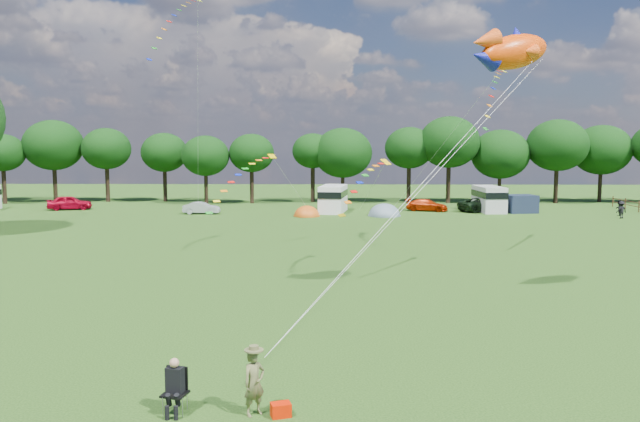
{
  "coord_description": "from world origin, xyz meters",
  "views": [
    {
      "loc": [
        0.59,
        -19.37,
        6.91
      ],
      "look_at": [
        0.0,
        8.0,
        4.0
      ],
      "focal_mm": 35.0,
      "sensor_mm": 36.0,
      "label": 1
    }
  ],
  "objects_px": {
    "walker_a": "(619,208)",
    "walker_b": "(621,210)",
    "campervan_d": "(489,198)",
    "camp_chair": "(175,380)",
    "car_a": "(70,203)",
    "campervan_c": "(333,198)",
    "fish_kite": "(509,51)",
    "car_d": "(483,205)",
    "car_c": "(427,205)",
    "tent_greyblue": "(384,216)",
    "kite_flyer": "(254,383)",
    "tent_orange": "(307,216)",
    "car_b": "(201,208)"
  },
  "relations": [
    {
      "from": "walker_a",
      "to": "walker_b",
      "type": "distance_m",
      "value": 2.26
    },
    {
      "from": "campervan_d",
      "to": "camp_chair",
      "type": "relative_size",
      "value": 3.73
    },
    {
      "from": "car_a",
      "to": "campervan_c",
      "type": "height_order",
      "value": "campervan_c"
    },
    {
      "from": "campervan_d",
      "to": "fish_kite",
      "type": "distance_m",
      "value": 39.86
    },
    {
      "from": "car_d",
      "to": "walker_a",
      "type": "height_order",
      "value": "walker_a"
    },
    {
      "from": "car_a",
      "to": "car_c",
      "type": "distance_m",
      "value": 37.98
    },
    {
      "from": "tent_greyblue",
      "to": "car_a",
      "type": "bearing_deg",
      "value": 171.31
    },
    {
      "from": "car_c",
      "to": "fish_kite",
      "type": "bearing_deg",
      "value": -164.72
    },
    {
      "from": "campervan_c",
      "to": "walker_b",
      "type": "relative_size",
      "value": 3.6
    },
    {
      "from": "walker_b",
      "to": "tent_greyblue",
      "type": "bearing_deg",
      "value": -21.48
    },
    {
      "from": "camp_chair",
      "to": "campervan_c",
      "type": "bearing_deg",
      "value": 98.73
    },
    {
      "from": "walker_b",
      "to": "kite_flyer",
      "type": "bearing_deg",
      "value": 38.84
    },
    {
      "from": "tent_greyblue",
      "to": "walker_b",
      "type": "xyz_separation_m",
      "value": [
        22.19,
        -1.58,
        0.79
      ]
    },
    {
      "from": "car_c",
      "to": "kite_flyer",
      "type": "xyz_separation_m",
      "value": [
        -11.81,
        -49.87,
        0.22
      ]
    },
    {
      "from": "campervan_d",
      "to": "fish_kite",
      "type": "bearing_deg",
      "value": 163.82
    },
    {
      "from": "walker_a",
      "to": "walker_b",
      "type": "height_order",
      "value": "walker_b"
    },
    {
      "from": "kite_flyer",
      "to": "walker_a",
      "type": "relative_size",
      "value": 1.08
    },
    {
      "from": "tent_orange",
      "to": "tent_greyblue",
      "type": "relative_size",
      "value": 0.81
    },
    {
      "from": "car_c",
      "to": "kite_flyer",
      "type": "bearing_deg",
      "value": -174.46
    },
    {
      "from": "car_b",
      "to": "tent_greyblue",
      "type": "height_order",
      "value": "tent_greyblue"
    },
    {
      "from": "car_d",
      "to": "fish_kite",
      "type": "height_order",
      "value": "fish_kite"
    },
    {
      "from": "car_d",
      "to": "walker_b",
      "type": "height_order",
      "value": "walker_b"
    },
    {
      "from": "car_d",
      "to": "walker_b",
      "type": "bearing_deg",
      "value": -141.37
    },
    {
      "from": "car_c",
      "to": "walker_b",
      "type": "height_order",
      "value": "walker_b"
    },
    {
      "from": "car_b",
      "to": "tent_greyblue",
      "type": "bearing_deg",
      "value": -95.32
    },
    {
      "from": "car_a",
      "to": "camp_chair",
      "type": "distance_m",
      "value": 55.7
    },
    {
      "from": "car_b",
      "to": "kite_flyer",
      "type": "bearing_deg",
      "value": -167.43
    },
    {
      "from": "car_c",
      "to": "car_b",
      "type": "bearing_deg",
      "value": 116.9
    },
    {
      "from": "car_c",
      "to": "kite_flyer",
      "type": "relative_size",
      "value": 2.49
    },
    {
      "from": "campervan_c",
      "to": "campervan_d",
      "type": "relative_size",
      "value": 1.07
    },
    {
      "from": "kite_flyer",
      "to": "walker_a",
      "type": "distance_m",
      "value": 54.7
    },
    {
      "from": "campervan_c",
      "to": "tent_orange",
      "type": "distance_m",
      "value": 4.84
    },
    {
      "from": "car_b",
      "to": "tent_orange",
      "type": "height_order",
      "value": "car_b"
    },
    {
      "from": "tent_greyblue",
      "to": "kite_flyer",
      "type": "height_order",
      "value": "kite_flyer"
    },
    {
      "from": "campervan_c",
      "to": "kite_flyer",
      "type": "xyz_separation_m",
      "value": [
        -1.98,
        -48.68,
        -0.63
      ]
    },
    {
      "from": "car_b",
      "to": "car_d",
      "type": "xyz_separation_m",
      "value": [
        28.8,
        2.95,
        0.12
      ]
    },
    {
      "from": "tent_greyblue",
      "to": "kite_flyer",
      "type": "xyz_separation_m",
      "value": [
        -6.99,
        -45.24,
        0.83
      ]
    },
    {
      "from": "car_c",
      "to": "car_d",
      "type": "distance_m",
      "value": 5.76
    },
    {
      "from": "campervan_d",
      "to": "walker_b",
      "type": "height_order",
      "value": "campervan_d"
    },
    {
      "from": "car_b",
      "to": "car_d",
      "type": "distance_m",
      "value": 28.95
    },
    {
      "from": "car_b",
      "to": "car_a",
      "type": "bearing_deg",
      "value": 75.1
    },
    {
      "from": "campervan_c",
      "to": "tent_orange",
      "type": "xyz_separation_m",
      "value": [
        -2.56,
        -3.84,
        -1.45
      ]
    },
    {
      "from": "car_b",
      "to": "car_c",
      "type": "distance_m",
      "value": 23.29
    },
    {
      "from": "car_b",
      "to": "walker_b",
      "type": "relative_size",
      "value": 2.08
    },
    {
      "from": "walker_a",
      "to": "car_b",
      "type": "bearing_deg",
      "value": -42.01
    },
    {
      "from": "camp_chair",
      "to": "fish_kite",
      "type": "height_order",
      "value": "fish_kite"
    },
    {
      "from": "walker_a",
      "to": "campervan_c",
      "type": "bearing_deg",
      "value": -46.75
    },
    {
      "from": "car_a",
      "to": "car_b",
      "type": "distance_m",
      "value": 15.37
    },
    {
      "from": "camp_chair",
      "to": "fish_kite",
      "type": "xyz_separation_m",
      "value": [
        11.47,
        11.62,
        9.97
      ]
    },
    {
      "from": "car_b",
      "to": "walker_a",
      "type": "height_order",
      "value": "walker_a"
    }
  ]
}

